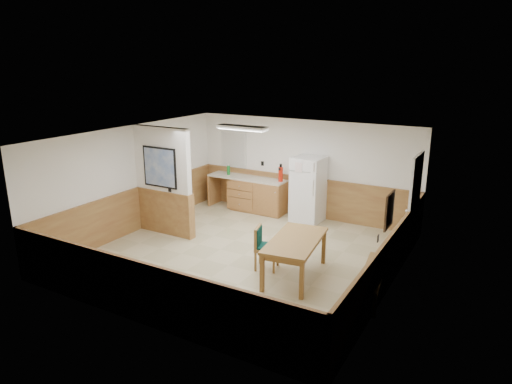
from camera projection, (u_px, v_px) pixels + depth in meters
The scene contains 20 objects.
ground at pixel (244, 255), 9.51m from camera, with size 6.00×6.00×0.00m, color #C7B98F.
ceiling at pixel (243, 136), 8.82m from camera, with size 6.00×6.00×0.02m, color silver.
back_wall at pixel (304, 168), 11.67m from camera, with size 6.00×0.02×2.50m, color white.
right_wall at pixel (394, 223), 7.74m from camera, with size 0.02×6.00×2.50m, color white.
left_wall at pixel (133, 179), 10.59m from camera, with size 0.02×6.00×2.50m, color white.
wainscot_back at pixel (303, 197), 11.86m from camera, with size 6.00×0.04×1.00m, color #A88243.
wainscot_right at pixel (389, 263), 7.96m from camera, with size 0.04×6.00×1.00m, color #A88243.
wainscot_left at pixel (136, 210), 10.79m from camera, with size 0.04×6.00×1.00m, color #A88243.
partition_wall at pixel (163, 182), 10.40m from camera, with size 1.50×0.20×2.50m.
kitchen_counter at pixel (257, 194), 12.20m from camera, with size 2.20×0.61×1.00m.
exterior_door at pixel (414, 204), 9.40m from camera, with size 0.07×1.02×2.15m.
kitchen_window at pixel (234, 149), 12.57m from camera, with size 0.80×0.04×1.00m.
wall_painting at pixel (389, 210), 7.43m from camera, with size 0.04×0.50×0.60m.
fluorescent_fixture at pixel (242, 128), 10.30m from camera, with size 1.20×0.30×0.09m.
refrigerator at pixel (308, 189), 11.34m from camera, with size 0.76×0.74×1.64m.
dining_table at pixel (295, 244), 8.39m from camera, with size 1.05×1.76×0.75m.
dining_bench at pixel (373, 276), 7.81m from camera, with size 0.56×1.63×0.45m.
dining_chair at pixel (263, 244), 8.79m from camera, with size 0.66×0.52×0.85m.
fire_extinguisher at pixel (281, 174), 11.73m from camera, with size 0.13×0.13×0.46m.
soap_bottle at pixel (229, 170), 12.46m from camera, with size 0.08×0.08×0.25m, color #167E2A.
Camera 1 is at (4.56, -7.51, 3.89)m, focal length 32.00 mm.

